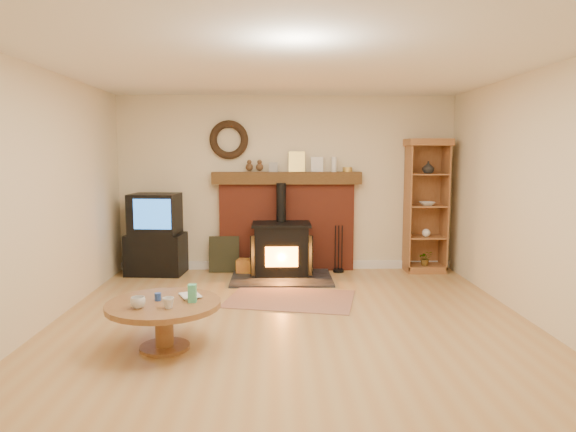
{
  "coord_description": "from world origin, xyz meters",
  "views": [
    {
      "loc": [
        -0.16,
        -4.94,
        1.74
      ],
      "look_at": [
        -0.02,
        1.0,
        1.02
      ],
      "focal_mm": 32.0,
      "sensor_mm": 36.0,
      "label": 1
    }
  ],
  "objects_px": {
    "wood_stove": "(281,250)",
    "tv_unit": "(156,236)",
    "coffee_table": "(164,311)",
    "curio_cabinet": "(425,206)"
  },
  "relations": [
    {
      "from": "wood_stove",
      "to": "tv_unit",
      "type": "relative_size",
      "value": 1.19
    },
    {
      "from": "wood_stove",
      "to": "coffee_table",
      "type": "distance_m",
      "value": 2.96
    },
    {
      "from": "wood_stove",
      "to": "coffee_table",
      "type": "height_order",
      "value": "wood_stove"
    },
    {
      "from": "wood_stove",
      "to": "tv_unit",
      "type": "xyz_separation_m",
      "value": [
        -1.83,
        0.19,
        0.19
      ]
    },
    {
      "from": "curio_cabinet",
      "to": "coffee_table",
      "type": "height_order",
      "value": "curio_cabinet"
    },
    {
      "from": "wood_stove",
      "to": "tv_unit",
      "type": "distance_m",
      "value": 1.84
    },
    {
      "from": "wood_stove",
      "to": "tv_unit",
      "type": "bearing_deg",
      "value": 173.99
    },
    {
      "from": "wood_stove",
      "to": "curio_cabinet",
      "type": "height_order",
      "value": "curio_cabinet"
    },
    {
      "from": "wood_stove",
      "to": "coffee_table",
      "type": "relative_size",
      "value": 1.38
    },
    {
      "from": "wood_stove",
      "to": "tv_unit",
      "type": "height_order",
      "value": "wood_stove"
    }
  ]
}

